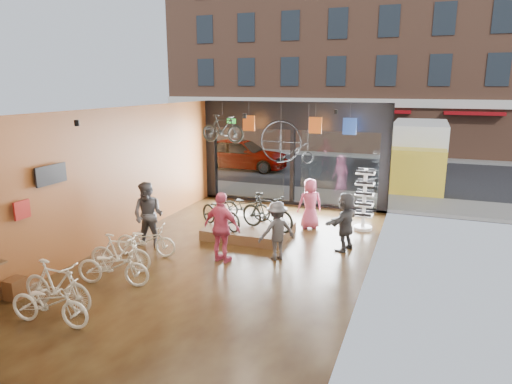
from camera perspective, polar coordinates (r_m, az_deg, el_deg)
The scene contains 34 objects.
ground_plane at distance 11.98m, azimuth -3.61°, elevation -8.43°, with size 7.00×12.00×0.04m, color black.
ceiling at distance 11.14m, azimuth -3.90°, elevation 10.24°, with size 7.00×12.00×0.04m, color black.
wall_left at distance 13.22m, azimuth -17.81°, elevation 1.72°, with size 0.04×12.00×3.80m, color brown.
wall_right at distance 10.49m, azimuth 14.07°, elevation -0.94°, with size 0.04×12.00×3.80m, color beige.
wall_back at distance 6.66m, azimuth -25.86°, elevation -10.28°, with size 7.00×0.04×3.80m, color beige.
storefront at distance 16.96m, azimuth 4.62°, elevation 4.76°, with size 7.00×0.26×3.80m, color black, non-canonical shape.
exit_sign at distance 17.52m, azimuth -3.08°, elevation 8.85°, with size 0.35×0.06×0.18m, color #198C26.
street_road at distance 25.93m, azimuth 10.05°, elevation 3.30°, with size 30.00×18.00×0.02m, color black.
sidewalk_near at distance 18.45m, azimuth 5.54°, elevation -0.38°, with size 30.00×2.40×0.12m, color slate.
sidewalk_far at distance 29.81m, azimuth 11.50°, elevation 4.67°, with size 30.00×2.00×0.12m, color slate.
opposite_building at distance 32.07m, azimuth 12.85°, elevation 17.64°, with size 26.00×5.00×14.00m, color brown.
street_car at distance 24.20m, azimuth -1.85°, elevation 4.82°, with size 1.97×4.90×1.67m, color gray.
box_truck at distance 21.35m, azimuth 19.58°, elevation 4.36°, with size 2.31×6.94×2.73m, color silver, non-canonical shape.
floor_bike_0 at distance 9.56m, azimuth -24.43°, elevation -12.53°, with size 0.58×1.66×0.87m, color beige.
floor_bike_1 at distance 10.09m, azimuth -23.63°, elevation -10.64°, with size 0.48×1.69×1.02m, color beige.
floor_bike_2 at distance 10.83m, azimuth -17.45°, elevation -8.82°, with size 0.59×1.70×0.89m, color beige.
floor_bike_3 at distance 11.51m, azimuth -16.63°, elevation -7.31°, with size 0.44×1.55×0.93m, color beige.
floor_bike_4 at distance 12.36m, azimuth -13.63°, elevation -5.88°, with size 0.57×1.63×0.86m, color beige.
display_platform at distance 13.62m, azimuth -0.87°, elevation -4.91°, with size 2.40×1.80×0.30m, color #46331E.
display_bike_left at distance 13.36m, azimuth -4.41°, elevation -2.54°, with size 0.62×1.79×0.94m, color black.
display_bike_mid at distance 13.11m, azimuth 1.39°, elevation -2.53°, with size 0.50×1.77×1.06m, color black.
display_bike_right at distance 14.11m, azimuth -1.29°, elevation -1.81°, with size 0.57×1.63×0.85m, color black.
customer_1 at distance 12.81m, azimuth -13.32°, elevation -2.86°, with size 0.90×0.70×1.84m, color #3F3F44.
customer_2 at distance 11.51m, azimuth -4.27°, elevation -4.45°, with size 1.06×0.44×1.81m, color #CC4C72.
customer_3 at distance 11.71m, azimuth 2.62°, elevation -4.86°, with size 0.98×0.57×1.52m, color #3F3F44.
customer_4 at distance 14.28m, azimuth 6.76°, elevation -1.46°, with size 0.77×0.50×1.58m, color #CC4C72.
customer_5 at distance 12.56m, azimuth 11.10°, elevation -3.63°, with size 1.49×0.48×1.61m, color #3F3F44.
sunglasses_rack at distance 14.39m, azimuth 13.38°, elevation -0.92°, with size 0.57×0.46×1.92m, color white, non-canonical shape.
wall_merch at distance 10.83m, azimuth -28.45°, elevation -5.05°, with size 0.40×2.40×2.60m, color navy, non-canonical shape.
penny_farthing at distance 15.18m, azimuth 4.16°, elevation 6.05°, with size 1.77×0.06×1.41m, color black, non-canonical shape.
hung_bike at distance 15.85m, azimuth -4.21°, elevation 7.91°, with size 0.45×1.58×0.95m, color black.
jersey_left at distance 16.53m, azimuth -0.90°, elevation 8.60°, with size 0.45×0.03×0.55m, color #CC5919.
jersey_mid at distance 15.80m, azimuth 7.42°, elevation 8.27°, with size 0.45×0.03×0.55m, color #CC5919.
jersey_right at distance 15.58m, azimuth 11.62°, elevation 8.04°, with size 0.45×0.03×0.55m, color #1E3F99.
Camera 1 is at (4.59, -10.13, 4.42)m, focal length 32.00 mm.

